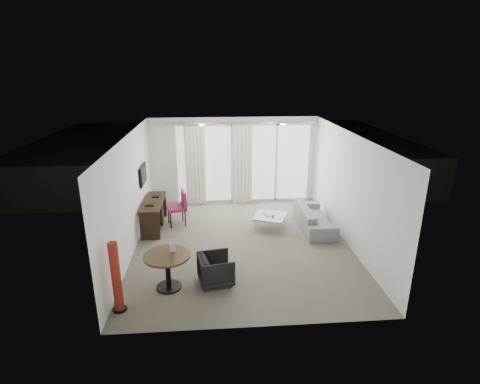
{
  "coord_description": "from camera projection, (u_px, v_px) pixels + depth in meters",
  "views": [
    {
      "loc": [
        -0.69,
        -8.02,
        4.05
      ],
      "look_at": [
        0.0,
        0.6,
        1.1
      ],
      "focal_mm": 28.0,
      "sensor_mm": 36.0,
      "label": 1
    }
  ],
  "objects": [
    {
      "name": "sofa",
      "position": [
        314.0,
        218.0,
        9.74
      ],
      "size": [
        0.74,
        1.88,
        0.55
      ],
      "primitive_type": "imported",
      "rotation": [
        0.0,
        0.0,
        1.57
      ],
      "color": "gray",
      "rests_on": "floor"
    },
    {
      "name": "curtain_left",
      "position": [
        196.0,
        166.0,
        11.11
      ],
      "size": [
        0.6,
        0.2,
        2.38
      ],
      "primitive_type": null,
      "color": "silver",
      "rests_on": "ground"
    },
    {
      "name": "wall_left",
      "position": [
        130.0,
        195.0,
        8.32
      ],
      "size": [
        0.0,
        6.0,
        2.6
      ],
      "primitive_type": "cube",
      "color": "silver",
      "rests_on": "ground"
    },
    {
      "name": "wall_right",
      "position": [
        349.0,
        189.0,
        8.69
      ],
      "size": [
        0.0,
        6.0,
        2.6
      ],
      "primitive_type": "cube",
      "color": "silver",
      "rests_on": "ground"
    },
    {
      "name": "curtain_track",
      "position": [
        234.0,
        123.0,
        10.79
      ],
      "size": [
        4.8,
        0.04,
        0.04
      ],
      "primitive_type": null,
      "color": "#B2B2B7",
      "rests_on": "ceiling"
    },
    {
      "name": "window_frame",
      "position": [
        244.0,
        164.0,
        11.36
      ],
      "size": [
        4.1,
        0.06,
        2.44
      ],
      "primitive_type": null,
      "color": "white",
      "rests_on": "ground"
    },
    {
      "name": "rattan_chair_b",
      "position": [
        281.0,
        169.0,
        13.82
      ],
      "size": [
        0.66,
        0.66,
        0.76
      ],
      "primitive_type": null,
      "rotation": [
        0.0,
        0.0,
        -0.33
      ],
      "color": "brown",
      "rests_on": "terrace_slab"
    },
    {
      "name": "menu_card",
      "position": [
        173.0,
        251.0,
        7.05
      ],
      "size": [
        0.11,
        0.02,
        0.19
      ],
      "primitive_type": null,
      "rotation": [
        0.0,
        0.0,
        0.04
      ],
      "color": "white",
      "rests_on": "round_table"
    },
    {
      "name": "curtain_right",
      "position": [
        242.0,
        165.0,
        11.22
      ],
      "size": [
        0.6,
        0.2,
        2.38
      ],
      "primitive_type": null,
      "color": "silver",
      "rests_on": "ground"
    },
    {
      "name": "balustrade",
      "position": [
        237.0,
        162.0,
        14.4
      ],
      "size": [
        5.5,
        0.06,
        1.05
      ],
      "primitive_type": null,
      "color": "#B2B2B7",
      "rests_on": "terrace_slab"
    },
    {
      "name": "ceiling",
      "position": [
        242.0,
        135.0,
        8.09
      ],
      "size": [
        5.0,
        6.0,
        0.0
      ],
      "primitive_type": "cube",
      "color": "white",
      "rests_on": "ground"
    },
    {
      "name": "coffee_table",
      "position": [
        270.0,
        222.0,
        9.73
      ],
      "size": [
        1.0,
        1.0,
        0.35
      ],
      "primitive_type": null,
      "rotation": [
        0.0,
        0.0,
        -0.38
      ],
      "color": "gray",
      "rests_on": "floor"
    },
    {
      "name": "round_table",
      "position": [
        168.0,
        271.0,
        7.06
      ],
      "size": [
        0.92,
        0.92,
        0.7
      ],
      "primitive_type": null,
      "rotation": [
        0.0,
        0.0,
        0.05
      ],
      "color": "#3F2B17",
      "rests_on": "floor"
    },
    {
      "name": "red_lamp",
      "position": [
        116.0,
        277.0,
        6.31
      ],
      "size": [
        0.28,
        0.28,
        1.29
      ],
      "primitive_type": "cylinder",
      "rotation": [
        0.0,
        0.0,
        0.1
      ],
      "color": "maroon",
      "rests_on": "floor"
    },
    {
      "name": "magazine",
      "position": [
        268.0,
        214.0,
        9.75
      ],
      "size": [
        0.33,
        0.37,
        0.02
      ],
      "primitive_type": null,
      "rotation": [
        0.0,
        0.0,
        0.4
      ],
      "color": "gray",
      "rests_on": "coffee_table"
    },
    {
      "name": "remote",
      "position": [
        273.0,
        216.0,
        9.6
      ],
      "size": [
        0.1,
        0.19,
        0.02
      ],
      "primitive_type": null,
      "rotation": [
        0.0,
        0.0,
        -0.28
      ],
      "color": "black",
      "rests_on": "coffee_table"
    },
    {
      "name": "desk",
      "position": [
        154.0,
        214.0,
        9.7
      ],
      "size": [
        0.49,
        1.58,
        0.74
      ],
      "primitive_type": null,
      "color": "black",
      "rests_on": "floor"
    },
    {
      "name": "rattan_chair_a",
      "position": [
        249.0,
        179.0,
        12.61
      ],
      "size": [
        0.69,
        0.69,
        0.8
      ],
      "primitive_type": null,
      "rotation": [
        0.0,
        0.0,
        -0.33
      ],
      "color": "brown",
      "rests_on": "terrace_slab"
    },
    {
      "name": "downlight_b",
      "position": [
        283.0,
        124.0,
        9.69
      ],
      "size": [
        0.12,
        0.12,
        0.02
      ],
      "primitive_type": "cylinder",
      "color": "#FFE0B2",
      "rests_on": "ceiling"
    },
    {
      "name": "floor",
      "position": [
        242.0,
        244.0,
        8.93
      ],
      "size": [
        5.0,
        6.0,
        0.0
      ],
      "primitive_type": "cube",
      "color": "#625D4F",
      "rests_on": "ground"
    },
    {
      "name": "terrace_slab",
      "position": [
        240.0,
        187.0,
        13.21
      ],
      "size": [
        5.6,
        3.0,
        0.12
      ],
      "primitive_type": "cube",
      "color": "#4D4D50",
      "rests_on": "ground"
    },
    {
      "name": "tv",
      "position": [
        143.0,
        175.0,
        9.67
      ],
      "size": [
        0.05,
        0.8,
        0.5
      ],
      "primitive_type": null,
      "color": "black",
      "rests_on": "wall_left"
    },
    {
      "name": "downlight_a",
      "position": [
        202.0,
        125.0,
        9.53
      ],
      "size": [
        0.12,
        0.12,
        0.02
      ],
      "primitive_type": "cylinder",
      "color": "#FFE0B2",
      "rests_on": "ceiling"
    },
    {
      "name": "rattan_table",
      "position": [
        267.0,
        180.0,
        13.03
      ],
      "size": [
        0.53,
        0.53,
        0.45
      ],
      "primitive_type": null,
      "rotation": [
        0.0,
        0.0,
        -0.2
      ],
      "color": "brown",
      "rests_on": "terrace_slab"
    },
    {
      "name": "window_panel",
      "position": [
        244.0,
        163.0,
        11.38
      ],
      "size": [
        4.0,
        0.02,
        2.38
      ],
      "primitive_type": null,
      "color": "white",
      "rests_on": "ground"
    },
    {
      "name": "tub_armchair",
      "position": [
        216.0,
        269.0,
        7.24
      ],
      "size": [
        0.76,
        0.74,
        0.59
      ],
      "primitive_type": "imported",
      "rotation": [
        0.0,
        0.0,
        1.76
      ],
      "color": "black",
      "rests_on": "floor"
    },
    {
      "name": "wall_front",
      "position": [
        259.0,
        256.0,
        5.68
      ],
      "size": [
        5.0,
        0.0,
        2.6
      ],
      "primitive_type": "cube",
      "color": "silver",
      "rests_on": "ground"
    },
    {
      "name": "desk_chair",
      "position": [
        176.0,
        208.0,
        9.84
      ],
      "size": [
        0.61,
        0.58,
        0.93
      ],
      "primitive_type": null,
      "rotation": [
        0.0,
        0.0,
        0.25
      ],
      "color": "#8D214E",
      "rests_on": "floor"
    }
  ]
}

